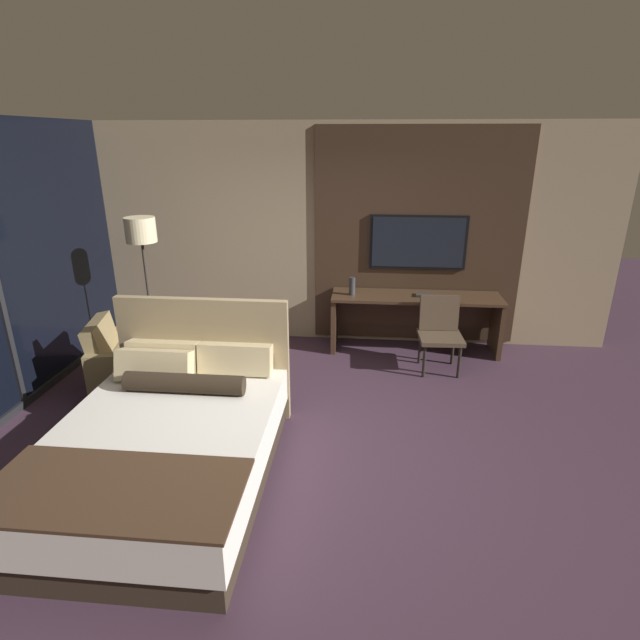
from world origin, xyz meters
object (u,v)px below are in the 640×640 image
armchair_by_window (135,366)px  floor_lamp (142,242)px  desk_chair (440,328)px  vase_tall (352,286)px  tv (418,242)px  book (425,295)px  desk (415,311)px  bed (167,443)px

armchair_by_window → floor_lamp: floor_lamp is taller
desk_chair → vase_tall: (-1.05, 0.44, 0.35)m
desk_chair → floor_lamp: 3.56m
tv → floor_lamp: (-3.17, -0.94, 0.13)m
desk_chair → book: bearing=104.3°
desk → book: 0.27m
bed → tv: tv is taller
tv → vase_tall: 1.00m
desk → tv: size_ratio=1.74×
vase_tall → desk: bearing=6.0°
desk → tv: bearing=90.0°
armchair_by_window → book: (3.21, 1.34, 0.48)m
armchair_by_window → tv: bearing=-75.4°
desk → floor_lamp: 3.39m
desk → tv: tv is taller
floor_lamp → bed: bearing=-64.7°
bed → armchair_by_window: size_ratio=2.20×
tv → book: tv is taller
desk → bed: bearing=-127.4°
desk_chair → book: size_ratio=3.65×
vase_tall → book: (0.91, 0.03, -0.10)m
armchair_by_window → book: armchair_by_window is taller
desk → desk_chair: 0.58m
armchair_by_window → book: 3.51m
floor_lamp → armchair_by_window: bearing=-84.3°
bed → vase_tall: size_ratio=10.08×
bed → desk_chair: (2.41, 2.31, 0.18)m
armchair_by_window → vase_tall: vase_tall is taller
bed → book: bearing=50.7°
desk → vase_tall: 0.88m
bed → armchair_by_window: (-0.94, 1.44, -0.05)m
tv → book: bearing=-70.0°
tv → desk_chair: size_ratio=1.40×
desk_chair → armchair_by_window: size_ratio=0.84×
tv → book: (0.10, -0.29, -0.60)m
bed → armchair_by_window: bed is taller
book → desk_chair: bearing=-73.4°
tv → floor_lamp: floor_lamp is taller
floor_lamp → tv: bearing=16.6°
desk → floor_lamp: (-3.17, -0.71, 0.97)m
desk → desk_chair: desk_chair is taller
book → armchair_by_window: bearing=-157.3°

